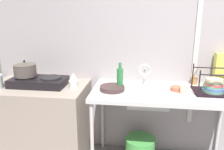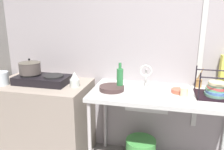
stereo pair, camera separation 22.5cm
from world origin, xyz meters
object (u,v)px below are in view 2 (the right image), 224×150
at_px(sink_basin, 148,99).
at_px(faucet, 146,72).
at_px(percolator, 75,80).
at_px(stove, 42,79).
at_px(frying_pan, 112,88).
at_px(bottle_by_sink, 120,78).
at_px(pot_on_left_burner, 30,67).
at_px(pot_beside_stove, 1,78).
at_px(utensil_jar, 198,83).
at_px(small_bowl_on_drainboard, 178,91).
at_px(cup_by_rack, 184,92).
at_px(dish_rack, 216,90).

distance_m(sink_basin, faucet, 0.27).
bearing_deg(percolator, faucet, 11.06).
distance_m(stove, frying_pan, 0.79).
xyz_separation_m(sink_basin, bottle_by_sink, (-0.28, 0.02, 0.19)).
relative_size(pot_on_left_burner, percolator, 1.48).
xyz_separation_m(pot_beside_stove, frying_pan, (1.19, 0.10, -0.05)).
height_order(frying_pan, utensil_jar, utensil_jar).
height_order(pot_beside_stove, percolator, percolator).
xyz_separation_m(percolator, small_bowl_on_drainboard, (1.04, 0.06, -0.06)).
xyz_separation_m(sink_basin, cup_by_rack, (0.33, -0.04, 0.12)).
height_order(cup_by_rack, utensil_jar, utensil_jar).
height_order(stove, frying_pan, stove).
bearing_deg(pot_beside_stove, small_bowl_on_drainboard, 5.48).
bearing_deg(small_bowl_on_drainboard, faucet, 165.45).
height_order(pot_beside_stove, faucet, faucet).
relative_size(percolator, faucet, 0.65).
relative_size(percolator, utensil_jar, 0.77).
bearing_deg(pot_on_left_burner, small_bowl_on_drainboard, 1.38).
height_order(frying_pan, cup_by_rack, cup_by_rack).
relative_size(bottle_by_sink, utensil_jar, 1.33).
height_order(cup_by_rack, small_bowl_on_drainboard, cup_by_rack).
bearing_deg(stove, pot_beside_stove, -161.32).
height_order(pot_beside_stove, dish_rack, dish_rack).
bearing_deg(pot_beside_stove, percolator, 8.58).
height_order(percolator, utensil_jar, utensil_jar).
height_order(sink_basin, cup_by_rack, cup_by_rack).
xyz_separation_m(frying_pan, small_bowl_on_drainboard, (0.64, 0.08, -0.00)).
distance_m(pot_on_left_burner, faucet, 1.25).
xyz_separation_m(pot_beside_stove, utensil_jar, (2.04, 0.41, -0.03)).
xyz_separation_m(cup_by_rack, utensil_jar, (0.16, 0.32, 0.00)).
distance_m(percolator, sink_basin, 0.77).
height_order(dish_rack, bottle_by_sink, bottle_by_sink).
bearing_deg(utensil_jar, stove, -170.65).
relative_size(pot_on_left_burner, faucet, 0.95).
xyz_separation_m(pot_on_left_burner, dish_rack, (1.90, 0.01, -0.11)).
xyz_separation_m(pot_on_left_burner, frying_pan, (0.92, -0.04, -0.15)).
relative_size(small_bowl_on_drainboard, bottle_by_sink, 0.49).
height_order(sink_basin, small_bowl_on_drainboard, small_bowl_on_drainboard).
bearing_deg(pot_beside_stove, stove, 18.68).
xyz_separation_m(faucet, cup_by_rack, (0.37, -0.17, -0.12)).
height_order(percolator, dish_rack, dish_rack).
distance_m(pot_on_left_burner, percolator, 0.53).
bearing_deg(bottle_by_sink, cup_by_rack, -5.17).
height_order(sink_basin, bottle_by_sink, bottle_by_sink).
height_order(sink_basin, frying_pan, frying_pan).
relative_size(dish_rack, small_bowl_on_drainboard, 2.75).
bearing_deg(percolator, bottle_by_sink, 3.25).
bearing_deg(small_bowl_on_drainboard, utensil_jar, 48.02).
relative_size(dish_rack, cup_by_rack, 4.54).
bearing_deg(stove, pot_on_left_burner, -180.00).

